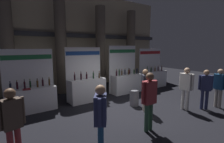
{
  "coord_description": "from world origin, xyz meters",
  "views": [
    {
      "loc": [
        -3.94,
        -4.84,
        2.5
      ],
      "look_at": [
        0.13,
        1.12,
        1.42
      ],
      "focal_mm": 26.21,
      "sensor_mm": 36.0,
      "label": 1
    }
  ],
  "objects_px": {
    "exhibitor_booth_3": "(153,77)",
    "visitor_1": "(205,86)",
    "exhibitor_booth_0": "(32,96)",
    "exhibitor_booth_2": "(126,81)",
    "visitor_3": "(101,114)",
    "exhibitor_booth_1": "(87,88)",
    "visitor_6": "(219,85)",
    "visitor_5": "(12,120)",
    "visitor_0": "(186,85)",
    "visitor_2": "(149,97)",
    "visitor_4": "(145,86)",
    "trash_bin": "(134,98)"
  },
  "relations": [
    {
      "from": "exhibitor_booth_3",
      "to": "visitor_1",
      "type": "relative_size",
      "value": 1.49
    },
    {
      "from": "visitor_1",
      "to": "visitor_3",
      "type": "height_order",
      "value": "visitor_3"
    },
    {
      "from": "visitor_4",
      "to": "visitor_5",
      "type": "distance_m",
      "value": 4.47
    },
    {
      "from": "visitor_2",
      "to": "visitor_0",
      "type": "bearing_deg",
      "value": 9.22
    },
    {
      "from": "trash_bin",
      "to": "visitor_3",
      "type": "xyz_separation_m",
      "value": [
        -2.88,
        -2.07,
        0.69
      ]
    },
    {
      "from": "visitor_2",
      "to": "exhibitor_booth_2",
      "type": "bearing_deg",
      "value": 61.28
    },
    {
      "from": "exhibitor_booth_1",
      "to": "exhibitor_booth_0",
      "type": "bearing_deg",
      "value": 177.69
    },
    {
      "from": "trash_bin",
      "to": "visitor_1",
      "type": "xyz_separation_m",
      "value": [
        2.05,
        -1.91,
        0.62
      ]
    },
    {
      "from": "exhibitor_booth_2",
      "to": "visitor_3",
      "type": "distance_m",
      "value": 5.52
    },
    {
      "from": "exhibitor_booth_2",
      "to": "visitor_5",
      "type": "bearing_deg",
      "value": -151.2
    },
    {
      "from": "visitor_0",
      "to": "visitor_1",
      "type": "relative_size",
      "value": 1.06
    },
    {
      "from": "exhibitor_booth_0",
      "to": "exhibitor_booth_1",
      "type": "distance_m",
      "value": 2.33
    },
    {
      "from": "visitor_2",
      "to": "visitor_4",
      "type": "bearing_deg",
      "value": 49.86
    },
    {
      "from": "trash_bin",
      "to": "exhibitor_booth_0",
      "type": "bearing_deg",
      "value": 154.19
    },
    {
      "from": "trash_bin",
      "to": "visitor_0",
      "type": "height_order",
      "value": "visitor_0"
    },
    {
      "from": "exhibitor_booth_0",
      "to": "exhibitor_booth_2",
      "type": "distance_m",
      "value": 4.74
    },
    {
      "from": "visitor_0",
      "to": "visitor_3",
      "type": "relative_size",
      "value": 1.01
    },
    {
      "from": "visitor_2",
      "to": "exhibitor_booth_1",
      "type": "bearing_deg",
      "value": 95.94
    },
    {
      "from": "exhibitor_booth_3",
      "to": "visitor_1",
      "type": "distance_m",
      "value": 3.96
    },
    {
      "from": "exhibitor_booth_2",
      "to": "trash_bin",
      "type": "height_order",
      "value": "exhibitor_booth_2"
    },
    {
      "from": "exhibitor_booth_2",
      "to": "exhibitor_booth_3",
      "type": "bearing_deg",
      "value": 0.59
    },
    {
      "from": "visitor_3",
      "to": "visitor_1",
      "type": "bearing_deg",
      "value": -53.43
    },
    {
      "from": "visitor_0",
      "to": "visitor_5",
      "type": "distance_m",
      "value": 5.89
    },
    {
      "from": "exhibitor_booth_2",
      "to": "visitor_3",
      "type": "xyz_separation_m",
      "value": [
        -3.89,
        -3.9,
        0.39
      ]
    },
    {
      "from": "visitor_0",
      "to": "visitor_6",
      "type": "distance_m",
      "value": 1.51
    },
    {
      "from": "visitor_5",
      "to": "exhibitor_booth_2",
      "type": "bearing_deg",
      "value": -165.24
    },
    {
      "from": "exhibitor_booth_3",
      "to": "exhibitor_booth_0",
      "type": "bearing_deg",
      "value": -179.63
    },
    {
      "from": "trash_bin",
      "to": "visitor_1",
      "type": "height_order",
      "value": "visitor_1"
    },
    {
      "from": "exhibitor_booth_2",
      "to": "visitor_6",
      "type": "relative_size",
      "value": 1.59
    },
    {
      "from": "exhibitor_booth_3",
      "to": "visitor_2",
      "type": "height_order",
      "value": "exhibitor_booth_3"
    },
    {
      "from": "exhibitor_booth_0",
      "to": "visitor_1",
      "type": "height_order",
      "value": "exhibitor_booth_0"
    },
    {
      "from": "visitor_3",
      "to": "visitor_4",
      "type": "distance_m",
      "value": 3.13
    },
    {
      "from": "visitor_1",
      "to": "visitor_3",
      "type": "relative_size",
      "value": 0.95
    },
    {
      "from": "visitor_3",
      "to": "exhibitor_booth_1",
      "type": "bearing_deg",
      "value": 13.38
    },
    {
      "from": "exhibitor_booth_0",
      "to": "exhibitor_booth_2",
      "type": "bearing_deg",
      "value": 0.27
    },
    {
      "from": "exhibitor_booth_1",
      "to": "visitor_3",
      "type": "xyz_separation_m",
      "value": [
        -1.48,
        -3.78,
        0.39
      ]
    },
    {
      "from": "visitor_3",
      "to": "visitor_6",
      "type": "relative_size",
      "value": 1.04
    },
    {
      "from": "trash_bin",
      "to": "visitor_3",
      "type": "relative_size",
      "value": 0.4
    },
    {
      "from": "exhibitor_booth_1",
      "to": "visitor_0",
      "type": "relative_size",
      "value": 1.46
    },
    {
      "from": "visitor_5",
      "to": "exhibitor_booth_0",
      "type": "bearing_deg",
      "value": -118.64
    },
    {
      "from": "exhibitor_booth_1",
      "to": "visitor_5",
      "type": "distance_m",
      "value": 4.28
    },
    {
      "from": "exhibitor_booth_3",
      "to": "visitor_0",
      "type": "distance_m",
      "value": 3.87
    },
    {
      "from": "visitor_5",
      "to": "visitor_4",
      "type": "bearing_deg",
      "value": 172.75
    },
    {
      "from": "visitor_1",
      "to": "visitor_2",
      "type": "height_order",
      "value": "visitor_2"
    },
    {
      "from": "visitor_1",
      "to": "exhibitor_booth_0",
      "type": "bearing_deg",
      "value": 12.45
    },
    {
      "from": "visitor_6",
      "to": "visitor_0",
      "type": "bearing_deg",
      "value": 72.48
    },
    {
      "from": "visitor_4",
      "to": "visitor_6",
      "type": "relative_size",
      "value": 1.03
    },
    {
      "from": "visitor_5",
      "to": "visitor_6",
      "type": "xyz_separation_m",
      "value": [
        7.25,
        -0.92,
        -0.02
      ]
    },
    {
      "from": "exhibitor_booth_0",
      "to": "trash_bin",
      "type": "relative_size",
      "value": 3.6
    },
    {
      "from": "trash_bin",
      "to": "exhibitor_booth_2",
      "type": "bearing_deg",
      "value": 61.1
    }
  ]
}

